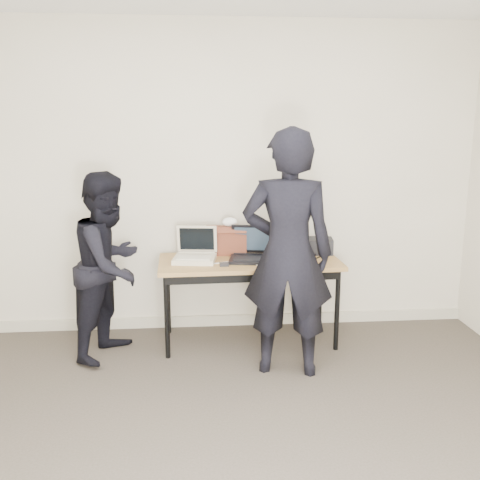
{
  "coord_description": "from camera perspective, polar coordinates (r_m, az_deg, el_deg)",
  "views": [
    {
      "loc": [
        -0.23,
        -2.43,
        1.85
      ],
      "look_at": [
        0.1,
        1.6,
        0.95
      ],
      "focal_mm": 40.0,
      "sensor_mm": 36.0,
      "label": 1
    }
  ],
  "objects": [
    {
      "name": "leather_satchel",
      "position": [
        4.63,
        -1.48,
        0.02
      ],
      "size": [
        0.38,
        0.23,
        0.25
      ],
      "rotation": [
        0.0,
        0.0,
        -0.14
      ],
      "color": "#5F2A19",
      "rests_on": "desk"
    },
    {
      "name": "person_typist",
      "position": [
        3.89,
        5.09,
        -1.49
      ],
      "size": [
        0.73,
        0.55,
        1.82
      ],
      "primitive_type": "imported",
      "rotation": [
        0.0,
        0.0,
        2.95
      ],
      "color": "black",
      "rests_on": "ground"
    },
    {
      "name": "tissue",
      "position": [
        4.6,
        -1.11,
        1.94
      ],
      "size": [
        0.14,
        0.11,
        0.08
      ],
      "primitive_type": "ellipsoid",
      "rotation": [
        0.0,
        0.0,
        -0.09
      ],
      "color": "white",
      "rests_on": "leather_satchel"
    },
    {
      "name": "laptop_right",
      "position": [
        4.67,
        6.07,
        -0.89
      ],
      "size": [
        0.42,
        0.42,
        0.23
      ],
      "rotation": [
        0.0,
        0.0,
        0.76
      ],
      "color": "black",
      "rests_on": "desk"
    },
    {
      "name": "laptop_beige",
      "position": [
        4.45,
        -4.8,
        -1.49
      ],
      "size": [
        0.38,
        0.37,
        0.27
      ],
      "rotation": [
        0.0,
        0.0,
        -0.14
      ],
      "color": "beige",
      "rests_on": "desk"
    },
    {
      "name": "room",
      "position": [
        2.49,
        0.7,
        0.96
      ],
      "size": [
        4.6,
        4.6,
        2.8
      ],
      "color": "#423A32",
      "rests_on": "ground"
    },
    {
      "name": "person_observer",
      "position": [
        4.34,
        -13.73,
        -2.65
      ],
      "size": [
        0.8,
        0.88,
        1.48
      ],
      "primitive_type": "imported",
      "rotation": [
        0.0,
        0.0,
        1.16
      ],
      "color": "black",
      "rests_on": "ground"
    },
    {
      "name": "baseboard",
      "position": [
        5.01,
        -1.75,
        -8.55
      ],
      "size": [
        4.5,
        0.03,
        0.1
      ],
      "primitive_type": "cube",
      "color": "#B6AE96",
      "rests_on": "ground"
    },
    {
      "name": "desk",
      "position": [
        4.47,
        1.02,
        -2.91
      ],
      "size": [
        1.52,
        0.7,
        0.72
      ],
      "rotation": [
        0.0,
        0.0,
        0.03
      ],
      "color": "olive",
      "rests_on": "ground"
    },
    {
      "name": "power_brick",
      "position": [
        4.27,
        -1.7,
        -2.63
      ],
      "size": [
        0.07,
        0.05,
        0.03
      ],
      "primitive_type": "cube",
      "rotation": [
        0.0,
        0.0,
        0.06
      ],
      "color": "black",
      "rests_on": "desk"
    },
    {
      "name": "cables",
      "position": [
        4.45,
        1.59,
        -2.13
      ],
      "size": [
        1.15,
        0.41,
        0.01
      ],
      "rotation": [
        0.0,
        0.0,
        -0.13
      ],
      "color": "black",
      "rests_on": "desk"
    },
    {
      "name": "equipment_box",
      "position": [
        4.72,
        8.42,
        -0.62
      ],
      "size": [
        0.26,
        0.22,
        0.13
      ],
      "primitive_type": "cube",
      "rotation": [
        0.0,
        0.0,
        -0.13
      ],
      "color": "black",
      "rests_on": "desk"
    },
    {
      "name": "laptop_center",
      "position": [
        4.47,
        1.28,
        -1.29
      ],
      "size": [
        0.41,
        0.4,
        0.28
      ],
      "rotation": [
        0.0,
        0.0,
        -0.17
      ],
      "color": "black",
      "rests_on": "desk"
    }
  ]
}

